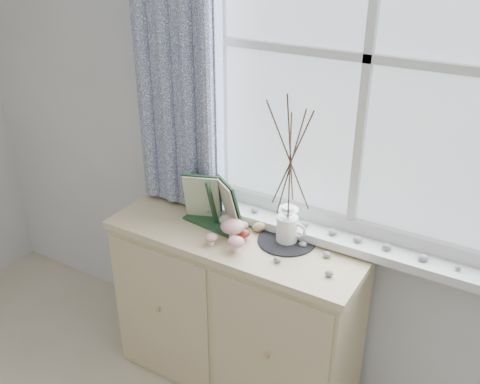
% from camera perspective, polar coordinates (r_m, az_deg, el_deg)
% --- Properties ---
extents(sideboard, '(1.20, 0.45, 0.85)m').
position_cam_1_polar(sideboard, '(2.65, -0.44, -12.45)').
color(sideboard, '#C6B98A').
rests_on(sideboard, ground).
extents(botanical_book, '(0.38, 0.18, 0.25)m').
position_cam_1_polar(botanical_book, '(2.40, -3.19, -1.31)').
color(botanical_book, '#1E3F23').
rests_on(botanical_book, sideboard).
extents(toadstool_cluster, '(0.19, 0.16, 0.10)m').
position_cam_1_polar(toadstool_cluster, '(2.32, -0.97, -4.24)').
color(toadstool_cluster, white).
rests_on(toadstool_cluster, sideboard).
extents(wooden_eggs, '(0.16, 0.17, 0.07)m').
position_cam_1_polar(wooden_eggs, '(2.43, 0.74, -3.60)').
color(wooden_eggs, tan).
rests_on(wooden_eggs, sideboard).
extents(songbird_figurine, '(0.12, 0.08, 0.06)m').
position_cam_1_polar(songbird_figurine, '(2.47, -1.34, -2.97)').
color(songbird_figurine, white).
rests_on(songbird_figurine, sideboard).
extents(crocheted_doily, '(0.26, 0.26, 0.01)m').
position_cam_1_polar(crocheted_doily, '(2.37, 4.98, -5.19)').
color(crocheted_doily, black).
rests_on(crocheted_doily, sideboard).
extents(twig_pitcher, '(0.30, 0.30, 0.71)m').
position_cam_1_polar(twig_pitcher, '(2.18, 5.40, 3.80)').
color(twig_pitcher, white).
rests_on(twig_pitcher, crocheted_doily).
extents(sideboard_pebbles, '(0.33, 0.23, 0.02)m').
position_cam_1_polar(sideboard_pebbles, '(2.28, 6.75, -6.44)').
color(sideboard_pebbles, gray).
rests_on(sideboard_pebbles, sideboard).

